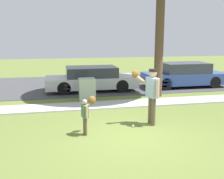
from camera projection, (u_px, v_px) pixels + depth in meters
The scene contains 9 objects.
ground_plane at pixel (107, 106), 10.75m from camera, with size 48.00×48.00×0.00m, color olive.
sidewalk_strip at pixel (107, 105), 10.84m from camera, with size 36.00×1.20×0.06m, color #B2B2AD.
road_surface at pixel (91, 84), 15.63m from camera, with size 36.00×6.80×0.02m, color #424244.
person_adult at pixel (151, 91), 8.29m from camera, with size 0.81×0.62×1.79m.
person_child at pixel (87, 111), 7.55m from camera, with size 0.46×0.49×1.09m.
baseball at pixel (133, 126), 8.25m from camera, with size 0.07×0.07×0.07m, color white.
utility_cabinet at pixel (87, 90), 11.47m from camera, with size 0.69×0.55×1.01m, color #9EB293.
parked_sedan_silver at pixel (91, 79), 13.64m from camera, with size 4.60×1.80×1.23m.
parked_wagon_blue at pixel (184, 75), 14.72m from camera, with size 4.50×1.80×1.33m.
Camera 1 is at (-1.95, -6.72, 2.79)m, focal length 42.57 mm.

